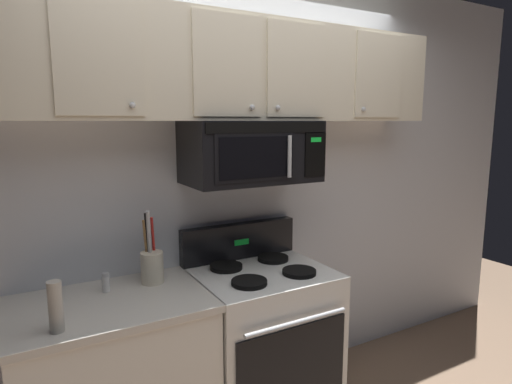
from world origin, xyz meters
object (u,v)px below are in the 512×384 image
(over_range_microwave, at_px, (252,152))
(utensil_crock_cream, at_px, (152,264))
(salt_shaker, at_px, (106,283))
(stove_range, at_px, (262,341))
(pepper_mill, at_px, (56,307))

(over_range_microwave, xyz_separation_m, utensil_crock_cream, (-0.59, 0.02, -0.57))
(over_range_microwave, relative_size, salt_shaker, 7.81)
(stove_range, xyz_separation_m, pepper_mill, (-1.09, -0.21, 0.54))
(stove_range, relative_size, pepper_mill, 5.21)
(salt_shaker, relative_size, pepper_mill, 0.45)
(salt_shaker, bearing_deg, stove_range, -8.63)
(utensil_crock_cream, xyz_separation_m, salt_shaker, (-0.24, -0.01, -0.05))
(over_range_microwave, bearing_deg, utensil_crock_cream, 178.19)
(over_range_microwave, xyz_separation_m, pepper_mill, (-1.09, -0.33, -0.57))
(over_range_microwave, height_order, pepper_mill, over_range_microwave)
(utensil_crock_cream, height_order, salt_shaker, utensil_crock_cream)
(stove_range, distance_m, over_range_microwave, 1.11)
(salt_shaker, height_order, pepper_mill, pepper_mill)
(stove_range, relative_size, salt_shaker, 11.51)
(over_range_microwave, distance_m, salt_shaker, 1.04)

